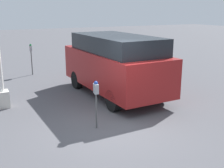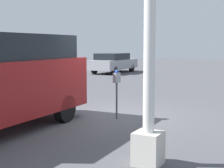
# 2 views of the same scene
# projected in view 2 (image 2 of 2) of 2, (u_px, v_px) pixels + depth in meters

# --- Properties ---
(ground_plane) EXTENTS (80.00, 80.00, 0.00)m
(ground_plane) POSITION_uv_depth(u_px,v_px,m) (107.00, 116.00, 9.51)
(ground_plane) COLOR #4C4C51
(parking_meter_near) EXTENTS (0.22, 0.14, 1.31)m
(parking_meter_near) POSITION_uv_depth(u_px,v_px,m) (117.00, 83.00, 9.06)
(parking_meter_near) COLOR #4C4C4C
(parking_meter_near) RESTS_ON ground
(lamp_post) EXTENTS (0.44, 0.44, 5.21)m
(lamp_post) POSITION_uv_depth(u_px,v_px,m) (149.00, 52.00, 5.45)
(lamp_post) COLOR beige
(lamp_post) RESTS_ON ground
(car_distant) EXTENTS (4.54, 1.81, 1.39)m
(car_distant) POSITION_uv_depth(u_px,v_px,m) (113.00, 62.00, 24.25)
(car_distant) COLOR #9E9EA3
(car_distant) RESTS_ON ground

